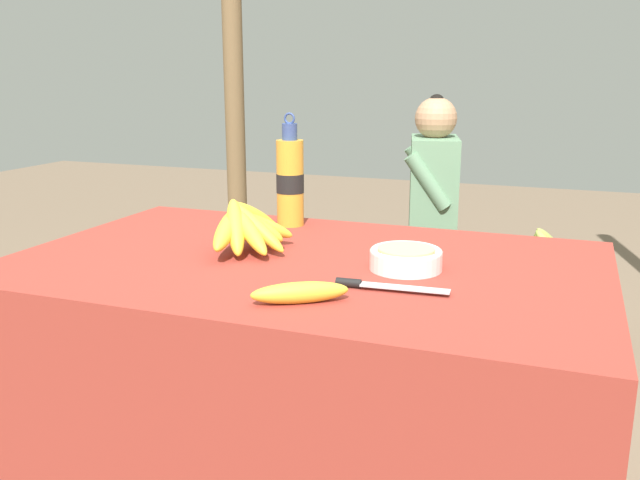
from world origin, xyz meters
The scene contains 10 objects.
market_counter centered at (0.00, 0.00, 0.38)m, with size 1.45×0.91×0.76m.
banana_bunch_ripe centered at (-0.17, 0.03, 0.83)m, with size 0.20×0.33×0.15m.
serving_bowl centered at (0.25, 0.01, 0.79)m, with size 0.17×0.17×0.05m.
water_bottle centered at (-0.18, 0.34, 0.90)m, with size 0.08×0.08×0.34m.
loose_banana_front centered at (0.11, -0.30, 0.78)m, with size 0.19×0.14×0.04m.
knife centered at (0.23, -0.17, 0.77)m, with size 0.25×0.04×0.02m.
wooden_bench centered at (0.11, 1.45, 0.35)m, with size 1.37×0.32×0.43m.
seated_vendor centered at (0.00, 1.41, 0.64)m, with size 0.45×0.42×1.12m.
banana_bunch_green centered at (0.53, 1.46, 0.50)m, with size 0.17×0.27×0.15m.
support_post_near centered at (-1.15, 1.85, 1.23)m, with size 0.11×0.11×2.46m.
Camera 1 is at (0.60, -1.50, 1.22)m, focal length 38.00 mm.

